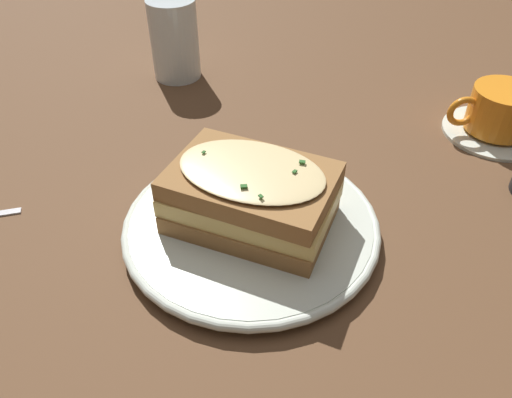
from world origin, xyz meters
TOP-DOWN VIEW (x-y plane):
  - ground_plane at (0.00, 0.00)m, footprint 2.40×2.40m
  - dinner_plate at (0.00, 0.02)m, footprint 0.25×0.25m
  - sandwich at (0.00, 0.02)m, footprint 0.17×0.13m
  - teacup_with_saucer at (0.26, 0.26)m, footprint 0.13×0.13m
  - water_glass at (-0.18, 0.33)m, footprint 0.07×0.07m

SIDE VIEW (x-z plane):
  - ground_plane at x=0.00m, z-range 0.00..0.00m
  - dinner_plate at x=0.00m, z-range 0.00..0.02m
  - teacup_with_saucer at x=0.26m, z-range 0.00..0.06m
  - sandwich at x=0.00m, z-range 0.02..0.08m
  - water_glass at x=-0.18m, z-range 0.00..0.11m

